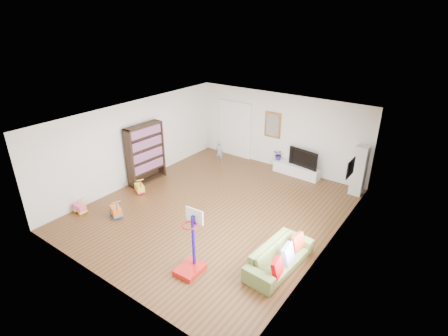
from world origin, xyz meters
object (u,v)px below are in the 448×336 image
Objects in this scene: bookshelf at (146,154)px; sofa at (280,257)px; media_console at (296,170)px; basketball_hoop at (189,244)px.

sofa is at bearing -10.52° from bookshelf.
sofa reaches higher than media_console.
bookshelf is at bearing 145.76° from basketball_hoop.
media_console is at bearing 90.23° from basketball_hoop.
media_console is 5.96m from basketball_hoop.
media_console is 1.11× the size of basketball_hoop.
sofa is 2.05m from basketball_hoop.
bookshelf is 1.31× the size of basketball_hoop.
basketball_hoop reaches higher than sofa.
basketball_hoop reaches higher than media_console.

